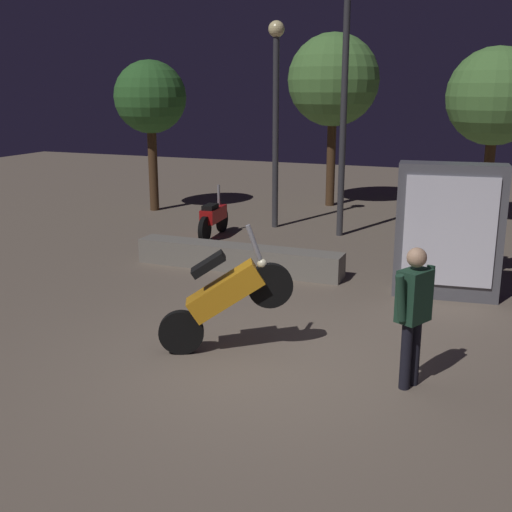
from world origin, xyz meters
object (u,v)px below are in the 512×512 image
(streetlamp_near, at_px, (345,67))
(person_rider_beside, at_px, (495,221))
(motorcycle_red_parked_left, at_px, (214,217))
(streetlamp_far, at_px, (276,98))
(motorcycle_orange_foreground, at_px, (225,296))
(kiosk_billboard, at_px, (449,231))
(person_bystander_far, at_px, (413,306))

(streetlamp_near, bearing_deg, person_rider_beside, -29.97)
(motorcycle_red_parked_left, bearing_deg, streetlamp_far, -36.64)
(motorcycle_orange_foreground, distance_m, streetlamp_far, 7.73)
(person_rider_beside, xyz_separation_m, streetlamp_far, (-4.91, 2.16, 2.03))
(streetlamp_near, distance_m, kiosk_billboard, 5.10)
(motorcycle_red_parked_left, height_order, streetlamp_far, streetlamp_far)
(motorcycle_red_parked_left, relative_size, streetlamp_far, 0.36)
(streetlamp_far, bearing_deg, person_rider_beside, -23.77)
(person_bystander_far, bearing_deg, motorcycle_red_parked_left, -21.54)
(motorcycle_red_parked_left, xyz_separation_m, streetlamp_near, (2.54, 1.20, 3.17))
(motorcycle_red_parked_left, height_order, person_rider_beside, person_rider_beside)
(streetlamp_far, bearing_deg, motorcycle_orange_foreground, -74.37)
(motorcycle_orange_foreground, distance_m, person_bystander_far, 2.28)
(motorcycle_orange_foreground, xyz_separation_m, streetlamp_near, (-0.35, 6.85, 2.86))
(person_bystander_far, distance_m, kiosk_billboard, 3.40)
(motorcycle_red_parked_left, distance_m, person_bystander_far, 7.73)
(motorcycle_orange_foreground, relative_size, kiosk_billboard, 0.78)
(motorcycle_orange_foreground, height_order, kiosk_billboard, kiosk_billboard)
(person_rider_beside, height_order, streetlamp_far, streetlamp_far)
(motorcycle_red_parked_left, distance_m, streetlamp_far, 3.06)
(streetlamp_near, bearing_deg, motorcycle_red_parked_left, -154.78)
(motorcycle_orange_foreground, relative_size, motorcycle_red_parked_left, 0.98)
(person_rider_beside, relative_size, person_bystander_far, 1.00)
(streetlamp_far, xyz_separation_m, kiosk_billboard, (4.28, -3.82, -1.92))
(person_rider_beside, bearing_deg, person_bystander_far, -121.80)
(motorcycle_red_parked_left, xyz_separation_m, streetlamp_far, (0.89, 1.48, 2.53))
(streetlamp_near, height_order, kiosk_billboard, streetlamp_near)
(person_rider_beside, xyz_separation_m, kiosk_billboard, (-0.62, -1.66, 0.12))
(motorcycle_orange_foreground, bearing_deg, streetlamp_near, 66.89)
(person_bystander_far, xyz_separation_m, kiosk_billboard, (0.02, 3.40, 0.11))
(person_bystander_far, distance_m, streetlamp_far, 8.63)
(person_bystander_far, xyz_separation_m, streetlamp_far, (-4.26, 7.22, 2.03))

